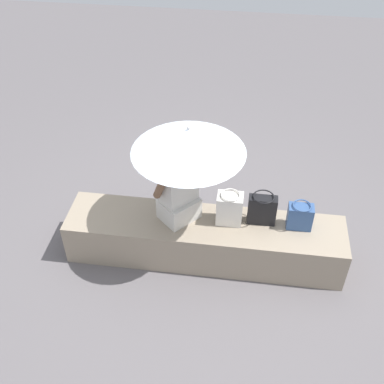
# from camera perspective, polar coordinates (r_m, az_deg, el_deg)

# --- Properties ---
(ground_plane) EXTENTS (14.00, 14.00, 0.00)m
(ground_plane) POSITION_cam_1_polar(r_m,az_deg,el_deg) (4.89, 1.45, -7.49)
(ground_plane) COLOR #605B5E
(stone_bench) EXTENTS (2.68, 0.56, 0.45)m
(stone_bench) POSITION_cam_1_polar(r_m,az_deg,el_deg) (4.72, 1.50, -5.66)
(stone_bench) COLOR gray
(stone_bench) RESTS_ON ground
(person_seated) EXTENTS (0.47, 0.48, 0.90)m
(person_seated) POSITION_cam_1_polar(r_m,az_deg,el_deg) (4.37, -1.61, 0.73)
(person_seated) COLOR beige
(person_seated) RESTS_ON stone_bench
(parasol) EXTENTS (1.00, 1.00, 1.05)m
(parasol) POSITION_cam_1_polar(r_m,az_deg,el_deg) (4.03, -0.44, 6.15)
(parasol) COLOR #B7B7BC
(parasol) RESTS_ON stone_bench
(handbag_black) EXTENTS (0.23, 0.17, 0.27)m
(handbag_black) POSITION_cam_1_polar(r_m,az_deg,el_deg) (4.55, 12.78, -2.84)
(handbag_black) COLOR #335184
(handbag_black) RESTS_ON stone_bench
(tote_bag_canvas) EXTENTS (0.27, 0.20, 0.32)m
(tote_bag_canvas) POSITION_cam_1_polar(r_m,az_deg,el_deg) (4.51, 8.38, -2.05)
(tote_bag_canvas) COLOR black
(tote_bag_canvas) RESTS_ON stone_bench
(shoulder_bag_spare) EXTENTS (0.24, 0.18, 0.33)m
(shoulder_bag_spare) POSITION_cam_1_polar(r_m,az_deg,el_deg) (4.49, 4.51, -1.96)
(shoulder_bag_spare) COLOR silver
(shoulder_bag_spare) RESTS_ON stone_bench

